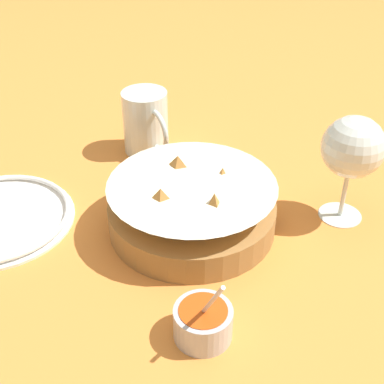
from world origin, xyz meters
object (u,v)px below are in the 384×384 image
(sauce_cup, at_px, (203,321))
(wine_glass, at_px, (353,150))
(beer_mug, at_px, (146,124))
(food_basket, at_px, (192,208))

(sauce_cup, height_order, wine_glass, wine_glass)
(beer_mug, bearing_deg, wine_glass, 27.05)
(beer_mug, bearing_deg, food_basket, -10.47)
(food_basket, relative_size, sauce_cup, 2.20)
(wine_glass, relative_size, beer_mug, 1.35)
(food_basket, bearing_deg, beer_mug, 169.53)
(food_basket, height_order, sauce_cup, sauce_cup)
(food_basket, xyz_separation_m, wine_glass, (0.09, 0.22, 0.08))
(sauce_cup, distance_m, beer_mug, 0.45)
(food_basket, distance_m, beer_mug, 0.25)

